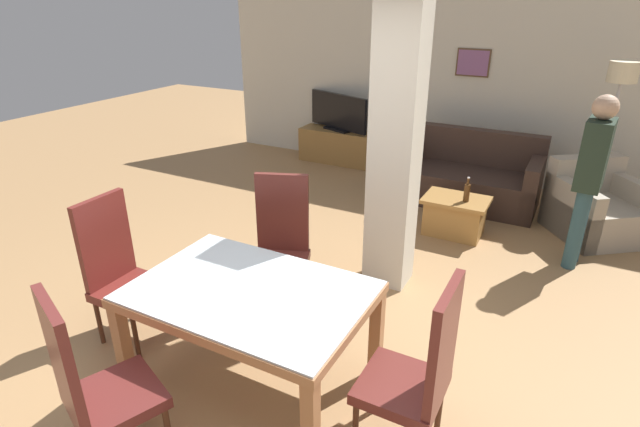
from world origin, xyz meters
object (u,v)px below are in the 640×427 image
at_px(dining_chair_head_right, 420,370).
at_px(coffee_table, 455,216).
at_px(tv_screen, 338,113).
at_px(floor_lamp, 619,89).
at_px(dining_chair_head_left, 120,269).
at_px(standing_person, 591,172).
at_px(dining_chair_near_left, 92,383).
at_px(bottle, 467,192).
at_px(sofa, 466,179).
at_px(armchair, 596,210).
at_px(dining_table, 251,310).
at_px(dining_chair_far_left, 281,241).
at_px(tv_stand, 338,146).

distance_m(dining_chair_head_right, coffee_table, 3.02).
relative_size(tv_screen, floor_lamp, 0.61).
xyz_separation_m(dining_chair_head_left, standing_person, (2.98, 2.84, 0.38)).
relative_size(dining_chair_head_right, dining_chair_near_left, 1.00).
bearing_deg(standing_person, bottle, 91.54).
relative_size(dining_chair_head_right, sofa, 0.65).
height_order(armchair, standing_person, standing_person).
relative_size(dining_table, armchair, 1.25).
distance_m(dining_chair_far_left, dining_chair_head_left, 1.25).
relative_size(dining_chair_near_left, sofa, 0.65).
distance_m(dining_chair_far_left, floor_lamp, 4.12).
xyz_separation_m(tv_stand, floor_lamp, (3.59, -0.42, 1.24)).
relative_size(dining_chair_near_left, armchair, 0.95).
xyz_separation_m(sofa, coffee_table, (0.12, -1.03, -0.08)).
xyz_separation_m(dining_chair_near_left, bottle, (1.08, 3.82, -0.05)).
bearing_deg(dining_chair_near_left, dining_chair_far_left, 112.05).
relative_size(dining_chair_head_left, armchair, 0.95).
relative_size(dining_chair_head_right, tv_stand, 0.95).
distance_m(dining_table, bottle, 3.00).
relative_size(dining_chair_head_left, sofa, 0.65).
xyz_separation_m(dining_table, sofa, (0.48, 3.99, -0.30)).
bearing_deg(bottle, dining_table, -103.65).
bearing_deg(sofa, coffee_table, 96.69).
relative_size(dining_table, tv_screen, 1.35).
distance_m(dining_chair_head_right, standing_person, 2.94).
bearing_deg(tv_stand, dining_chair_head_right, -59.09).
height_order(dining_table, tv_screen, tv_screen).
height_order(bottle, tv_screen, tv_screen).
bearing_deg(coffee_table, tv_screen, 143.18).
xyz_separation_m(dining_chair_head_right, standing_person, (0.68, 2.84, 0.38)).
bearing_deg(coffee_table, armchair, 28.04).
bearing_deg(tv_screen, armchair, -175.07).
bearing_deg(dining_chair_head_left, dining_chair_near_left, 41.90).
bearing_deg(armchair, dining_chair_near_left, 25.62).
distance_m(dining_table, tv_stand, 4.95).
relative_size(dining_table, dining_chair_head_left, 1.31).
bearing_deg(dining_chair_head_right, tv_screen, 30.91).
distance_m(dining_chair_head_left, bottle, 3.48).
relative_size(dining_table, dining_chair_head_right, 1.31).
bearing_deg(armchair, tv_screen, -52.44).
distance_m(dining_chair_far_left, armchair, 3.60).
bearing_deg(sofa, dining_chair_head_left, 67.31).
height_order(dining_chair_head_right, dining_chair_head_left, same).
bearing_deg(floor_lamp, dining_chair_head_right, -100.82).
height_order(dining_chair_far_left, bottle, dining_chair_far_left).
bearing_deg(tv_stand, dining_chair_far_left, -70.74).
distance_m(dining_chair_head_right, tv_screen, 5.42).
xyz_separation_m(dining_chair_far_left, coffee_table, (0.97, 2.01, -0.36)).
bearing_deg(dining_chair_far_left, dining_chair_head_left, 27.81).
relative_size(dining_chair_head_right, tv_screen, 1.03).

